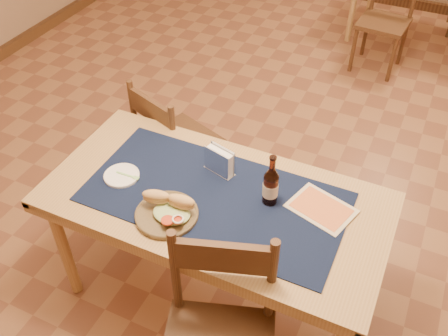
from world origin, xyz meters
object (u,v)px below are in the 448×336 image
at_px(sandwich_plate, 168,211).
at_px(napkin_holder, 219,161).
at_px(chair_main_far, 175,143).
at_px(main_table, 215,209).
at_px(beer_bottle, 271,186).

distance_m(sandwich_plate, napkin_holder, 0.37).
distance_m(chair_main_far, sandwich_plate, 0.93).
xyz_separation_m(main_table, sandwich_plate, (-0.13, -0.19, 0.12)).
xyz_separation_m(chair_main_far, sandwich_plate, (0.42, -0.76, 0.32)).
xyz_separation_m(main_table, chair_main_far, (-0.55, 0.57, -0.20)).
distance_m(main_table, napkin_holder, 0.23).
relative_size(chair_main_far, napkin_holder, 5.38).
bearing_deg(napkin_holder, main_table, -71.85).
bearing_deg(main_table, chair_main_far, 134.18).
xyz_separation_m(chair_main_far, napkin_holder, (0.50, -0.41, 0.36)).
relative_size(sandwich_plate, beer_bottle, 1.06).
xyz_separation_m(main_table, beer_bottle, (0.24, 0.08, 0.19)).
bearing_deg(sandwich_plate, main_table, 55.13).
distance_m(chair_main_far, beer_bottle, 1.01).
relative_size(sandwich_plate, napkin_holder, 1.71).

